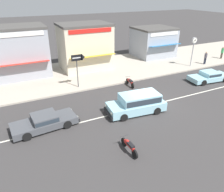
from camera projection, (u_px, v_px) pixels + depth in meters
The scene contains 15 objects.
ground_plane at pixel (146, 106), 18.57m from camera, with size 160.00×160.00×0.00m, color #383535.
lane_centre_stripe at pixel (146, 106), 18.57m from camera, with size 50.40×0.14×0.01m, color silver.
kerb_strip at pixel (99, 70), 26.82m from camera, with size 68.00×10.00×0.15m, color #ADA393.
sedan_pale_blue_1 at pixel (209, 76), 23.54m from camera, with size 4.75×2.28×1.06m.
minivan_pale_blue_3 at pixel (138, 102), 17.35m from camera, with size 4.86×2.35×1.56m.
sedan_dark_grey_4 at pixel (45, 121), 15.42m from camera, with size 4.71×2.18×1.06m.
motorcycle_0 at pixel (129, 146), 13.17m from camera, with size 0.56×1.81×0.80m.
motorcycle_1 at pixel (130, 82), 22.38m from camera, with size 0.56×1.89×0.80m.
street_clock at pixel (194, 45), 26.76m from camera, with size 0.72×0.22×3.63m.
arrow_signboard at pixel (81, 59), 20.87m from camera, with size 1.38×0.64×3.32m.
pedestrian_mid_kerb at pixel (222, 52), 30.65m from camera, with size 0.34×0.34×1.64m.
pedestrian_by_shop at pixel (206, 57), 28.30m from camera, with size 0.34×0.34×1.64m.
shopfront_corner_warung at pixel (85, 46), 26.36m from camera, with size 5.93×5.25×5.32m.
shopfront_mid_block at pixel (21, 51), 23.96m from camera, with size 5.57×5.32×5.42m.
shopfront_far_kios at pixel (153, 42), 31.68m from camera, with size 5.41×5.55×4.04m.
Camera 1 is at (-9.76, -13.42, 8.87)m, focal length 35.00 mm.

